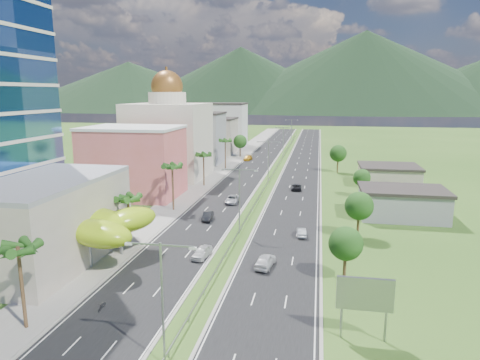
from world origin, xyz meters
The scene contains 38 objects.
ground centered at (0.00, 0.00, 0.00)m, with size 500.00×500.00×0.00m, color #2D5119.
road_left centered at (-7.50, 90.00, 0.02)m, with size 11.00×260.00×0.04m, color black.
road_right centered at (7.50, 90.00, 0.02)m, with size 11.00×260.00×0.04m, color black.
sidewalk_left centered at (-17.00, 90.00, 0.06)m, with size 7.00×260.00×0.12m, color gray.
median_guardrail centered at (0.00, 71.99, 0.62)m, with size 0.10×216.06×0.76m.
streetlight_median_a centered at (0.00, -25.00, 6.75)m, with size 6.04×0.25×11.00m.
streetlight_median_b centered at (0.00, 10.00, 6.75)m, with size 6.04×0.25×11.00m.
streetlight_median_c centered at (0.00, 50.00, 6.75)m, with size 6.04×0.25×11.00m.
streetlight_median_d centered at (0.00, 95.00, 6.75)m, with size 6.04×0.25×11.00m.
streetlight_median_e centered at (0.00, 140.00, 6.75)m, with size 6.04×0.25×11.00m.
lime_canopy centered at (-20.00, -4.00, 4.99)m, with size 18.00×15.00×7.40m.
pink_shophouse centered at (-28.00, 32.00, 7.50)m, with size 20.00×15.00×15.00m, color #D15D55.
domed_building centered at (-28.00, 55.00, 11.35)m, with size 20.00×20.00×28.70m.
midrise_grey centered at (-27.00, 80.00, 8.00)m, with size 16.00×15.00×16.00m, color gray.
midrise_beige centered at (-27.00, 102.00, 6.50)m, with size 16.00×15.00×13.00m, color gray.
midrise_white centered at (-27.00, 125.00, 9.00)m, with size 16.00×15.00×18.00m, color silver.
billboard centered at (17.00, -18.00, 4.42)m, with size 5.20×0.35×6.20m.
shed_near centered at (28.00, 25.00, 2.50)m, with size 15.00×10.00×5.00m, color gray.
shed_far centered at (30.00, 55.00, 2.20)m, with size 14.00×12.00×4.40m, color gray.
palm_tree_a centered at (-15.50, -22.00, 8.02)m, with size 3.60×3.60×9.10m.
palm_tree_b centered at (-15.50, 2.00, 7.06)m, with size 3.60×3.60×8.10m.
palm_tree_c centered at (-15.50, 22.00, 8.50)m, with size 3.60×3.60×9.60m.
palm_tree_d centered at (-15.50, 45.00, 7.54)m, with size 3.60×3.60×8.60m.
palm_tree_e centered at (-15.50, 70.00, 8.31)m, with size 3.60×3.60×9.40m.
leafy_tree_lfar centered at (-15.50, 95.00, 5.58)m, with size 4.90×4.90×8.05m.
leafy_tree_ra centered at (16.00, -5.00, 4.78)m, with size 4.20×4.20×6.90m.
leafy_tree_rb centered at (19.00, 12.00, 5.18)m, with size 4.55×4.55×7.47m.
leafy_tree_rc centered at (22.00, 40.00, 4.37)m, with size 3.85×3.85×6.33m.
leafy_tree_rd centered at (18.00, 70.00, 5.58)m, with size 4.90×4.90×8.05m.
mountain_ridge centered at (60.00, 450.00, 0.00)m, with size 860.00×140.00×90.00m, color black, non-canonical shape.
car_white_near_left centered at (-3.33, -1.02, 0.81)m, with size 1.81×4.50×1.53m, color silver.
car_dark_left centered at (-7.13, 16.70, 0.78)m, with size 1.57×4.52×1.49m, color black.
car_silver_mid_left centered at (-5.18, 29.63, 0.80)m, with size 2.54×5.50×1.53m, color #A1A3A9.
car_yellow_far_left centered at (-11.41, 87.59, 0.81)m, with size 2.17×5.33×1.55m, color #C28916.
car_white_near_right centered at (5.85, -2.70, 0.89)m, with size 2.00×4.98×1.70m, color silver.
car_silver_right centered at (10.07, 10.80, 0.71)m, with size 1.41×4.04×1.33m, color #989BA0.
car_dark_far_right centered at (7.49, 44.57, 0.73)m, with size 2.30×4.98×1.38m, color black.
motorcycle centered at (-9.89, -17.26, 0.60)m, with size 0.52×1.74×1.11m, color black.
Camera 1 is at (12.26, -56.00, 22.83)m, focal length 32.00 mm.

